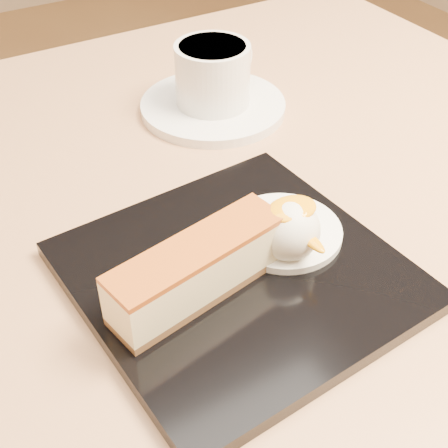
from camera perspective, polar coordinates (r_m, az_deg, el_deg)
table at (r=0.63m, az=2.28°, el=-10.13°), size 0.80×0.80×0.72m
dessert_plate at (r=0.46m, az=1.28°, el=-4.67°), size 0.24×0.24×0.01m
cheesecake at (r=0.42m, az=-2.38°, el=-4.12°), size 0.14×0.06×0.04m
cream_smear at (r=0.48m, az=5.45°, el=-0.68°), size 0.09×0.09×0.01m
ice_cream_scoop at (r=0.45m, az=6.00°, el=-0.58°), size 0.04×0.04×0.04m
mango_sauce at (r=0.44m, az=6.22°, el=1.39°), size 0.04×0.03×0.01m
mint_sprig at (r=0.48m, az=0.95°, el=0.14°), size 0.03×0.02×0.00m
saucer at (r=0.66m, az=-1.01°, el=10.72°), size 0.15×0.15×0.01m
coffee_cup at (r=0.64m, az=-0.94°, el=13.66°), size 0.10×0.08×0.06m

